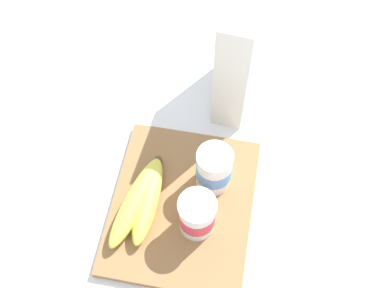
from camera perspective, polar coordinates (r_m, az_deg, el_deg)
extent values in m
plane|color=white|center=(0.87, -1.17, -7.64)|extent=(2.40, 2.40, 0.00)
cube|color=olive|center=(0.87, -1.18, -7.44)|extent=(0.30, 0.25, 0.02)
cube|color=white|center=(0.91, 5.86, 11.36)|extent=(0.19, 0.08, 0.26)
cylinder|color=white|center=(0.84, 2.64, -3.07)|extent=(0.06, 0.06, 0.09)
cylinder|color=#5193D1|center=(0.84, 2.64, -3.07)|extent=(0.06, 0.06, 0.04)
cylinder|color=silver|center=(0.80, 2.78, -1.53)|extent=(0.06, 0.06, 0.00)
cylinder|color=white|center=(0.80, 0.61, -8.60)|extent=(0.06, 0.06, 0.09)
cylinder|color=#DB384C|center=(0.80, 0.61, -8.60)|extent=(0.06, 0.06, 0.04)
cylinder|color=silver|center=(0.76, 0.64, -7.33)|extent=(0.06, 0.06, 0.00)
ellipsoid|color=#DED74D|center=(0.85, -6.80, -6.87)|extent=(0.19, 0.08, 0.04)
ellipsoid|color=#DED74D|center=(0.85, -5.35, -6.79)|extent=(0.17, 0.04, 0.04)
cylinder|color=brown|center=(0.89, -4.05, -2.11)|extent=(0.01, 0.01, 0.02)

